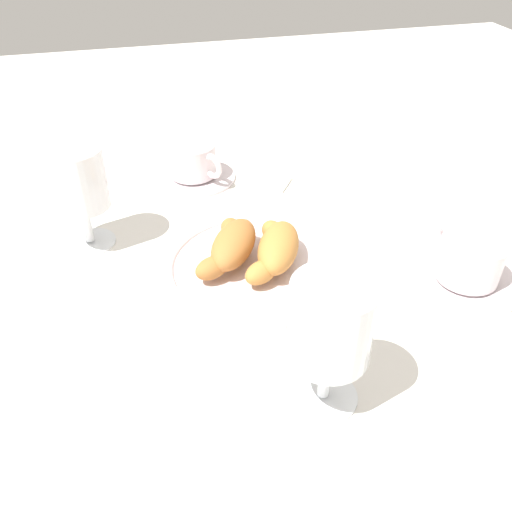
{
  "coord_description": "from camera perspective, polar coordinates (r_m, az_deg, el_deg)",
  "views": [
    {
      "loc": [
        -0.51,
        0.12,
        0.42
      ],
      "look_at": [
        0.0,
        -0.02,
        0.03
      ],
      "focal_mm": 37.66,
      "sensor_mm": 36.0,
      "label": 1
    }
  ],
  "objects": [
    {
      "name": "croissant_small",
      "position": [
        0.66,
        -2.64,
        1.17
      ],
      "size": [
        0.12,
        0.11,
        0.04
      ],
      "color": "#AD6B33",
      "rests_on": "pastry_plate"
    },
    {
      "name": "ground_plane",
      "position": [
        0.67,
        -1.4,
        -2.52
      ],
      "size": [
        2.2,
        2.2,
        0.0
      ],
      "primitive_type": "plane",
      "color": "silver"
    },
    {
      "name": "croissant_large",
      "position": [
        0.65,
        2.12,
        0.82
      ],
      "size": [
        0.12,
        0.1,
        0.04
      ],
      "color": "#BC7A38",
      "rests_on": "pastry_plate"
    },
    {
      "name": "coffee_cup_far",
      "position": [
        0.7,
        21.6,
        -0.86
      ],
      "size": [
        0.14,
        0.14,
        0.06
      ],
      "color": "silver",
      "rests_on": "ground_plane"
    },
    {
      "name": "juice_glass_left",
      "position": [
        0.48,
        7.92,
        -7.46
      ],
      "size": [
        0.08,
        0.08,
        0.14
      ],
      "color": "white",
      "rests_on": "ground_plane"
    },
    {
      "name": "juice_glass_right",
      "position": [
        0.73,
        -18.4,
        7.27
      ],
      "size": [
        0.08,
        0.08,
        0.14
      ],
      "color": "white",
      "rests_on": "ground_plane"
    },
    {
      "name": "coffee_cup_near",
      "position": [
        0.89,
        -6.66,
        9.63
      ],
      "size": [
        0.14,
        0.14,
        0.06
      ],
      "color": "silver",
      "rests_on": "ground_plane"
    },
    {
      "name": "sugar_packet",
      "position": [
        0.88,
        2.31,
        7.82
      ],
      "size": [
        0.06,
        0.06,
        0.01
      ],
      "primitive_type": "cube",
      "rotation": [
        0.0,
        0.0,
        -0.61
      ],
      "color": "white",
      "rests_on": "ground_plane"
    },
    {
      "name": "pastry_plate",
      "position": [
        0.67,
        0.0,
        -1.16
      ],
      "size": [
        0.23,
        0.23,
        0.02
      ],
      "color": "silver",
      "rests_on": "ground_plane"
    }
  ]
}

